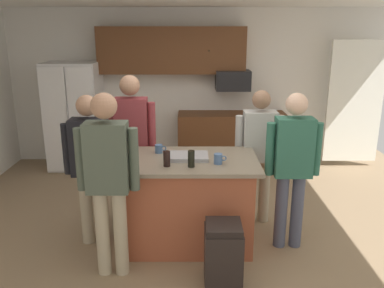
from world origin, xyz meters
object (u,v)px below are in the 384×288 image
Objects in this scene: tumbler_amber at (192,159)px; mug_ceramic_white at (160,149)px; person_guest_right at (260,149)px; person_guest_left at (133,138)px; glass_pilsner at (168,159)px; person_elder_center at (92,161)px; person_guest_by_door at (294,162)px; kitchen_island at (192,201)px; refrigerator at (76,116)px; trash_bin at (224,254)px; person_host_foreground at (109,174)px; microwave_over_range at (234,80)px; serving_tray at (188,157)px; mug_blue_stoneware at (220,159)px.

tumbler_amber reaches higher than mug_ceramic_white.
person_guest_right is 1.50m from person_guest_left.
tumbler_amber is 1.34× the size of mug_ceramic_white.
person_elder_center is at bearing 163.44° from glass_pilsner.
tumbler_amber is at bearing 13.24° from person_guest_by_door.
glass_pilsner is at bearing -136.76° from kitchen_island.
person_elder_center is 0.73m from mug_ceramic_white.
kitchen_island is at bearing -52.90° from refrigerator.
trash_bin is (1.35, -0.76, -0.64)m from person_elder_center.
person_host_foreground reaches higher than person_guest_by_door.
refrigerator is 2.67m from microwave_over_range.
person_elder_center is (-1.05, 0.02, 0.45)m from kitchen_island.
person_guest_right is (0.80, 0.52, 0.43)m from kitchen_island.
serving_tray is (-0.05, 0.26, -0.06)m from tumbler_amber.
mug_ceramic_white is 1.36m from trash_bin.
trash_bin is (1.05, -0.17, -0.72)m from person_host_foreground.
microwave_over_range is 0.35× the size of person_guest_right.
tumbler_amber is at bearing 120.66° from trash_bin.
serving_tray is at bearing -2.30° from person_guest_right.
person_guest_right is 1.19m from mug_ceramic_white.
serving_tray is at bearing 114.02° from trash_bin.
refrigerator is 1.25× the size of kitchen_island.
microwave_over_range is 3.19m from person_elder_center.
person_guest_left is 14.21× the size of mug_ceramic_white.
refrigerator reaches higher than person_guest_right.
person_host_foreground reaches higher than serving_tray.
person_guest_by_door is 0.78m from mug_blue_stoneware.
person_guest_right is 2.65× the size of trash_bin.
serving_tray reaches higher than trash_bin.
serving_tray reaches higher than kitchen_island.
kitchen_island is 0.82m from trash_bin.
person_guest_left reaches higher than mug_ceramic_white.
tumbler_amber is at bearing -9.44° from person_guest_left.
kitchen_island is 9.09× the size of glass_pilsner.
mug_blue_stoneware is at bearing 3.14° from person_guest_left.
person_guest_right is 0.98× the size of person_elder_center.
person_guest_by_door is 10.87× the size of glass_pilsner.
mug_ceramic_white is at bearing 124.14° from trash_bin.
mug_ceramic_white is at bearing -7.10° from person_guest_left.
person_host_foreground is at bearing -51.58° from person_guest_left.
person_guest_left reaches higher than person_host_foreground.
mug_blue_stoneware reaches higher than mug_ceramic_white.
trash_bin is (2.22, -3.27, -0.57)m from refrigerator.
tumbler_amber is (1.06, -0.26, 0.11)m from person_elder_center.
person_elder_center is 12.86× the size of mug_blue_stoneware.
kitchen_island is (1.92, -2.54, -0.38)m from refrigerator.
mug_blue_stoneware is 0.21× the size of trash_bin.
person_guest_by_door is at bearing 7.18° from glass_pilsner.
trash_bin is at bearing -59.34° from tumbler_amber.
person_guest_by_door is (0.37, -2.71, -0.48)m from microwave_over_range.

